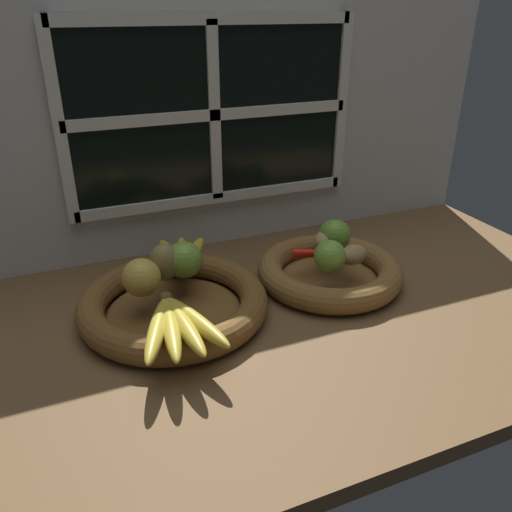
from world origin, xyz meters
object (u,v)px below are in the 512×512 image
object	(u,v)px
apple_golden_left	(141,277)
apple_green_back	(184,260)
potato_back	(329,239)
chili_pepper	(325,253)
potato_small	(353,255)
banana_bunch_front	(177,325)
lime_near	(330,256)
fruit_bowl_left	(174,304)
fruit_bowl_right	(330,271)
lime_far	(335,235)
banana_bunch_back	(182,255)
pear_brown	(165,262)

from	to	relation	value
apple_golden_left	apple_green_back	bearing A→B (deg)	23.32
potato_back	chili_pepper	world-z (taller)	potato_back
potato_small	banana_bunch_front	bearing A→B (deg)	-165.69
potato_back	lime_near	world-z (taller)	lime_near
fruit_bowl_left	fruit_bowl_right	size ratio (longest dim) A/B	1.17
fruit_bowl_left	apple_golden_left	world-z (taller)	apple_golden_left
fruit_bowl_right	lime_far	distance (cm)	7.92
banana_bunch_back	banana_bunch_front	bearing A→B (deg)	-107.10
apple_green_back	lime_near	bearing A→B (deg)	-17.55
apple_green_back	potato_back	distance (cm)	31.72
banana_bunch_back	apple_green_back	bearing A→B (deg)	-100.70
potato_small	pear_brown	bearing A→B (deg)	167.65
banana_bunch_front	chili_pepper	world-z (taller)	banana_bunch_front
pear_brown	lime_far	xyz separation A→B (cm)	(36.44, -0.83, -0.30)
apple_golden_left	banana_bunch_front	distance (cm)	14.42
fruit_bowl_left	potato_back	distance (cm)	36.03
pear_brown	potato_back	bearing A→B (deg)	-0.48
fruit_bowl_left	banana_bunch_front	xyz separation A→B (cm)	(-2.60, -13.25, 4.13)
apple_green_back	lime_far	distance (cm)	32.74
lime_near	lime_far	xyz separation A→B (cm)	(5.69, 7.88, 0.25)
banana_bunch_back	lime_far	distance (cm)	32.38
apple_golden_left	chili_pepper	distance (cm)	37.98
fruit_bowl_right	apple_green_back	distance (cm)	30.68
fruit_bowl_left	banana_bunch_back	distance (cm)	12.77
fruit_bowl_right	pear_brown	size ratio (longest dim) A/B	4.08
fruit_bowl_right	chili_pepper	world-z (taller)	chili_pepper
potato_small	banana_bunch_back	bearing A→B (deg)	155.68
apple_green_back	pear_brown	xyz separation A→B (cm)	(-3.71, 0.15, 0.12)
apple_green_back	potato_back	world-z (taller)	apple_green_back
potato_back	lime_far	world-z (taller)	lime_far
banana_bunch_back	lime_near	size ratio (longest dim) A/B	2.74
fruit_bowl_right	lime_far	world-z (taller)	lime_far
apple_green_back	chili_pepper	xyz separation A→B (cm)	(28.98, -3.53, -2.39)
banana_bunch_front	banana_bunch_back	bearing A→B (deg)	72.90
fruit_bowl_left	apple_golden_left	distance (cm)	8.21
banana_bunch_front	chili_pepper	xyz separation A→B (cm)	(35.25, 14.33, -0.20)
banana_bunch_front	lime_near	distance (cm)	34.63
apple_green_back	potato_small	bearing A→B (deg)	-13.44
fruit_bowl_right	apple_golden_left	xyz separation A→B (cm)	(-38.59, 0.77, 6.25)
fruit_bowl_left	potato_small	world-z (taller)	potato_small
fruit_bowl_right	potato_back	world-z (taller)	potato_back
banana_bunch_back	potato_back	size ratio (longest dim) A/B	2.08
potato_small	lime_near	world-z (taller)	lime_near
lime_far	chili_pepper	size ratio (longest dim) A/B	0.50
fruit_bowl_right	pear_brown	bearing A→B (deg)	171.87
fruit_bowl_right	chili_pepper	xyz separation A→B (cm)	(-0.69, 1.09, 3.92)
apple_green_back	potato_back	xyz separation A→B (cm)	(31.70, -0.14, -1.11)
banana_bunch_front	potato_small	size ratio (longest dim) A/B	3.10
fruit_bowl_right	lime_near	xyz separation A→B (cm)	(-2.63, -3.94, 5.90)
apple_golden_left	potato_small	world-z (taller)	apple_golden_left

